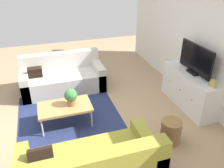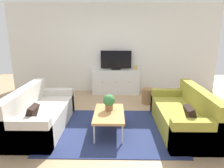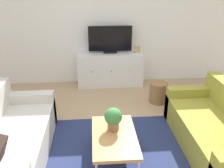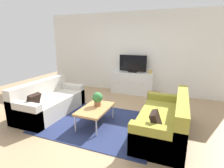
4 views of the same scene
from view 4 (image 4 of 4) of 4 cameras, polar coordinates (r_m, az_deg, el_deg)
ground_plane at (r=4.16m, az=-3.34°, el=-11.71°), size 10.00×10.00×0.00m
wall_back at (r=6.15m, az=6.69°, el=9.94°), size 6.40×0.12×2.70m
area_rug at (r=4.04m, az=-4.26°, el=-12.50°), size 2.50×1.90×0.01m
couch_left_side at (r=4.72m, az=-20.01°, el=-5.68°), size 0.86×1.83×0.81m
couch_right_side at (r=3.63m, az=17.32°, el=-11.72°), size 0.86×1.83×0.81m
coffee_table at (r=3.84m, az=-5.48°, el=-8.14°), size 0.56×0.94×0.40m
potted_plant at (r=3.87m, az=-4.75°, el=-4.70°), size 0.23×0.23×0.31m
tv_console at (r=6.02m, az=6.57°, el=0.36°), size 1.42×0.47×0.74m
flat_screen_tv at (r=5.91m, az=6.80°, el=6.55°), size 0.92×0.16×0.57m
mantel_clock at (r=5.81m, az=12.34°, el=3.96°), size 0.11×0.07×0.13m
wicker_basket at (r=5.04m, az=13.21°, el=-4.81°), size 0.34×0.34×0.40m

